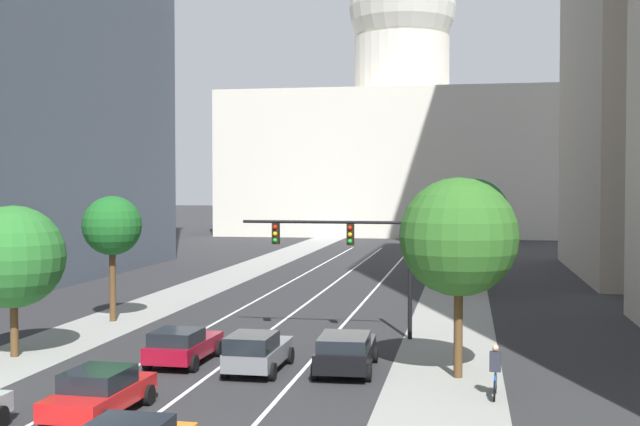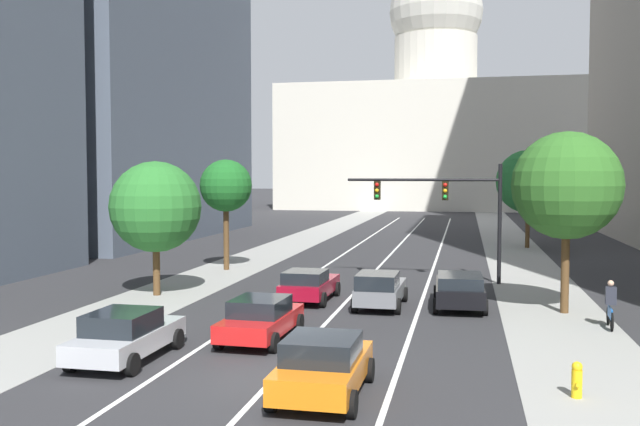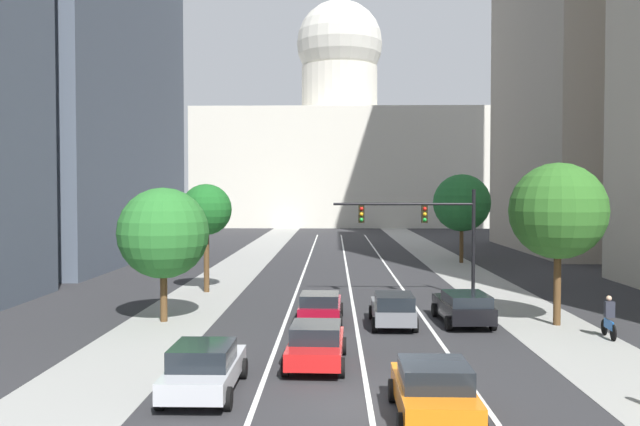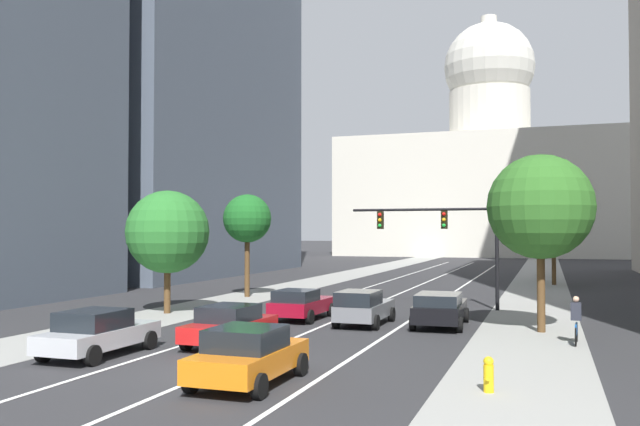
# 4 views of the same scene
# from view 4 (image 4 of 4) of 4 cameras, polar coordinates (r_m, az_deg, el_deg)

# --- Properties ---
(ground_plane) EXTENTS (400.00, 400.00, 0.00)m
(ground_plane) POSITION_cam_4_polar(r_m,az_deg,el_deg) (58.01, 9.93, -5.55)
(ground_plane) COLOR #2B2B2D
(sidewalk_left) EXTENTS (4.09, 130.00, 0.01)m
(sidewalk_left) POSITION_cam_4_polar(r_m,az_deg,el_deg) (55.17, 0.41, -5.77)
(sidewalk_left) COLOR gray
(sidewalk_left) RESTS_ON ground
(sidewalk_right) EXTENTS (4.09, 130.00, 0.01)m
(sidewalk_right) POSITION_cam_4_polar(r_m,az_deg,el_deg) (52.31, 18.23, -5.93)
(sidewalk_right) COLOR gray
(sidewalk_right) RESTS_ON ground
(lane_stripe_left) EXTENTS (0.16, 90.00, 0.01)m
(lane_stripe_left) POSITION_cam_4_polar(r_m,az_deg,el_deg) (44.09, 2.71, -6.83)
(lane_stripe_left) COLOR white
(lane_stripe_left) RESTS_ON ground
(lane_stripe_center) EXTENTS (0.16, 90.00, 0.01)m
(lane_stripe_center) POSITION_cam_4_polar(r_m,az_deg,el_deg) (43.31, 6.78, -6.92)
(lane_stripe_center) COLOR white
(lane_stripe_center) RESTS_ON ground
(lane_stripe_right) EXTENTS (0.16, 90.00, 0.01)m
(lane_stripe_right) POSITION_cam_4_polar(r_m,az_deg,el_deg) (42.76, 10.97, -6.97)
(lane_stripe_right) COLOR white
(lane_stripe_right) RESTS_ON ground
(capitol_building) EXTENTS (48.22, 22.05, 40.06)m
(capitol_building) POSITION_cam_4_polar(r_m,az_deg,el_deg) (114.31, 14.38, 3.14)
(capitol_building) COLOR beige
(capitol_building) RESTS_ON ground
(car_black) EXTENTS (2.24, 4.63, 1.46)m
(car_black) POSITION_cam_4_polar(r_m,az_deg,el_deg) (28.87, 10.27, -8.06)
(car_black) COLOR black
(car_black) RESTS_ON ground
(car_red) EXTENTS (2.13, 4.32, 1.44)m
(car_red) POSITION_cam_4_polar(r_m,az_deg,el_deg) (24.11, -7.74, -9.46)
(car_red) COLOR red
(car_red) RESTS_ON ground
(car_crimson) EXTENTS (2.10, 4.17, 1.42)m
(car_crimson) POSITION_cam_4_polar(r_m,az_deg,el_deg) (30.65, -1.64, -7.80)
(car_crimson) COLOR maroon
(car_crimson) RESTS_ON ground
(car_silver) EXTENTS (2.06, 4.42, 1.51)m
(car_silver) POSITION_cam_4_polar(r_m,az_deg,el_deg) (23.11, -18.54, -9.68)
(car_silver) COLOR #B2B5BA
(car_silver) RESTS_ON ground
(car_orange) EXTENTS (2.12, 4.11, 1.53)m
(car_orange) POSITION_cam_4_polar(r_m,az_deg,el_deg) (18.09, -6.18, -12.01)
(car_orange) COLOR orange
(car_orange) RESTS_ON ground
(car_gray) EXTENTS (1.96, 4.11, 1.55)m
(car_gray) POSITION_cam_4_polar(r_m,az_deg,el_deg) (28.85, 3.72, -8.06)
(car_gray) COLOR slate
(car_gray) RESTS_ON ground
(traffic_signal_mast) EXTENTS (7.76, 0.39, 6.01)m
(traffic_signal_mast) POSITION_cam_4_polar(r_m,az_deg,el_deg) (35.47, 10.87, -1.41)
(traffic_signal_mast) COLOR black
(traffic_signal_mast) RESTS_ON ground
(fire_hydrant) EXTENTS (0.26, 0.35, 0.91)m
(fire_hydrant) POSITION_cam_4_polar(r_m,az_deg,el_deg) (17.69, 14.28, -13.26)
(fire_hydrant) COLOR yellow
(fire_hydrant) RESTS_ON ground
(cyclist) EXTENTS (0.38, 1.70, 1.72)m
(cyclist) POSITION_cam_4_polar(r_m,az_deg,el_deg) (25.86, 21.14, -8.60)
(cyclist) COLOR black
(cyclist) RESTS_ON ground
(street_tree_near_left) EXTENTS (4.11, 4.11, 6.08)m
(street_tree_near_left) POSITION_cam_4_polar(r_m,az_deg,el_deg) (33.69, -12.96, -1.60)
(street_tree_near_left) COLOR #51381E
(street_tree_near_left) RESTS_ON ground
(street_tree_mid_left) EXTENTS (2.99, 2.99, 6.34)m
(street_tree_mid_left) POSITION_cam_4_polar(r_m,az_deg,el_deg) (41.20, -6.27, -0.52)
(street_tree_mid_left) COLOR #51381E
(street_tree_mid_left) RESTS_ON ground
(street_tree_far_right) EXTENTS (4.24, 4.24, 7.17)m
(street_tree_far_right) POSITION_cam_4_polar(r_m,az_deg,el_deg) (28.19, 18.39, 0.49)
(street_tree_far_right) COLOR #51381E
(street_tree_far_right) RESTS_ON ground
(street_tree_near_right) EXTENTS (4.71, 4.71, 7.31)m
(street_tree_near_right) POSITION_cam_4_polar(r_m,az_deg,el_deg) (53.14, 19.41, -0.52)
(street_tree_near_right) COLOR #51381E
(street_tree_near_right) RESTS_ON ground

